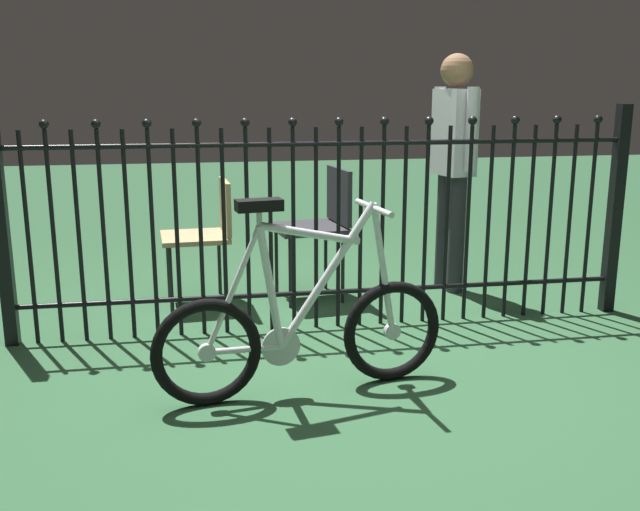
{
  "coord_description": "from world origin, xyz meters",
  "views": [
    {
      "loc": [
        -0.75,
        -3.26,
        1.39
      ],
      "look_at": [
        -0.15,
        0.21,
        0.55
      ],
      "focal_mm": 40.54,
      "sensor_mm": 36.0,
      "label": 1
    }
  ],
  "objects_px": {
    "chair_charcoal": "(321,219)",
    "person_visitor": "(454,153)",
    "chair_tan": "(207,228)",
    "bicycle": "(303,329)"
  },
  "relations": [
    {
      "from": "chair_tan",
      "to": "person_visitor",
      "type": "relative_size",
      "value": 0.5
    },
    {
      "from": "chair_charcoal",
      "to": "person_visitor",
      "type": "distance_m",
      "value": 1.0
    },
    {
      "from": "chair_charcoal",
      "to": "bicycle",
      "type": "bearing_deg",
      "value": -103.0
    },
    {
      "from": "bicycle",
      "to": "chair_tan",
      "type": "xyz_separation_m",
      "value": [
        -0.39,
        1.51,
        0.19
      ]
    },
    {
      "from": "bicycle",
      "to": "chair_tan",
      "type": "distance_m",
      "value": 1.57
    },
    {
      "from": "person_visitor",
      "to": "chair_tan",
      "type": "bearing_deg",
      "value": -178.93
    },
    {
      "from": "chair_charcoal",
      "to": "chair_tan",
      "type": "height_order",
      "value": "chair_charcoal"
    },
    {
      "from": "bicycle",
      "to": "chair_charcoal",
      "type": "height_order",
      "value": "bicycle"
    },
    {
      "from": "chair_charcoal",
      "to": "person_visitor",
      "type": "relative_size",
      "value": 0.54
    },
    {
      "from": "chair_charcoal",
      "to": "chair_tan",
      "type": "distance_m",
      "value": 0.74
    }
  ]
}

